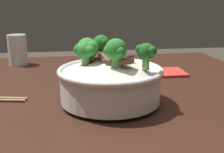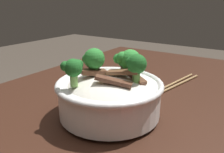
{
  "view_description": "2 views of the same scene",
  "coord_description": "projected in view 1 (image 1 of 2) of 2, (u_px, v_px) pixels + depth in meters",
  "views": [
    {
      "loc": [
        -0.03,
        0.7,
        1.06
      ],
      "look_at": [
        -0.12,
        0.09,
        0.89
      ],
      "focal_mm": 47.71,
      "sensor_mm": 36.0,
      "label": 1
    },
    {
      "loc": [
        -0.49,
        -0.19,
        1.07
      ],
      "look_at": [
        -0.08,
        0.09,
        0.91
      ],
      "focal_mm": 36.49,
      "sensor_mm": 36.0,
      "label": 2
    }
  ],
  "objects": [
    {
      "name": "drinking_glass",
      "position": [
        18.0,
        52.0,
        1.04
      ],
      "size": [
        0.07,
        0.07,
        0.11
      ],
      "color": "white",
      "rests_on": "dining_table"
    },
    {
      "name": "rice_bowl",
      "position": [
        110.0,
        78.0,
        0.66
      ],
      "size": [
        0.23,
        0.23,
        0.15
      ],
      "color": "white",
      "rests_on": "dining_table"
    },
    {
      "name": "dining_table",
      "position": [
        63.0,
        131.0,
        0.76
      ],
      "size": [
        1.16,
        0.96,
        0.82
      ],
      "color": "#381E14",
      "rests_on": "ground"
    },
    {
      "name": "folded_napkin",
      "position": [
        158.0,
        73.0,
        0.92
      ],
      "size": [
        0.17,
        0.1,
        0.01
      ],
      "primitive_type": "cube",
      "rotation": [
        0.0,
        0.0,
        -0.0
      ],
      "color": "red",
      "rests_on": "dining_table"
    }
  ]
}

